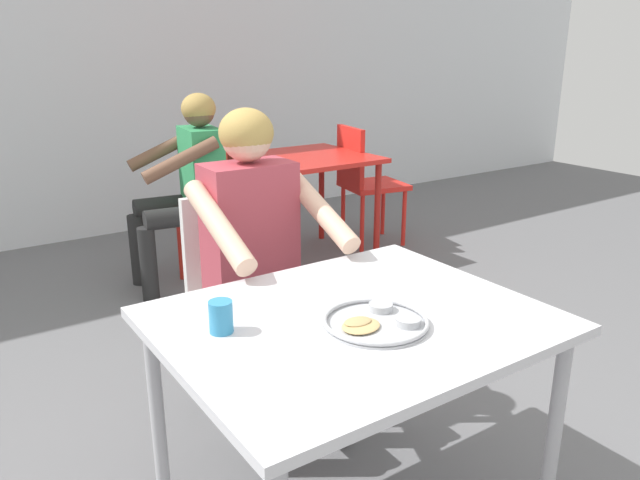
% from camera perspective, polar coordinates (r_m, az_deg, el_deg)
% --- Properties ---
extents(back_wall, '(12.00, 0.12, 3.40)m').
position_cam_1_polar(back_wall, '(5.02, -24.17, 19.06)').
color(back_wall, silver).
rests_on(back_wall, ground).
extents(table_foreground, '(1.05, 0.86, 0.73)m').
position_cam_1_polar(table_foreground, '(1.78, 3.06, -9.30)').
color(table_foreground, silver).
rests_on(table_foreground, ground).
extents(thali_tray, '(0.29, 0.29, 0.03)m').
position_cam_1_polar(thali_tray, '(1.69, 5.30, -7.52)').
color(thali_tray, '#B7BABF').
rests_on(thali_tray, table_foreground).
extents(drinking_cup, '(0.06, 0.06, 0.09)m').
position_cam_1_polar(drinking_cup, '(1.65, -9.22, -6.97)').
color(drinking_cup, '#338CBF').
rests_on(drinking_cup, table_foreground).
extents(chair_foreground, '(0.39, 0.45, 0.87)m').
position_cam_1_polar(chair_foreground, '(2.59, -7.70, -4.30)').
color(chair_foreground, silver).
rests_on(chair_foreground, ground).
extents(diner_foreground, '(0.50, 0.56, 1.24)m').
position_cam_1_polar(diner_foreground, '(2.32, -5.56, -0.53)').
color(diner_foreground, black).
rests_on(diner_foreground, ground).
extents(table_background_red, '(0.96, 0.80, 0.74)m').
position_cam_1_polar(table_background_red, '(4.17, -1.98, 6.59)').
color(table_background_red, red).
rests_on(table_background_red, ground).
extents(chair_red_left, '(0.47, 0.47, 0.84)m').
position_cam_1_polar(chair_red_left, '(3.93, -8.83, 3.38)').
color(chair_red_left, red).
rests_on(chair_red_left, ground).
extents(chair_red_right, '(0.50, 0.47, 0.89)m').
position_cam_1_polar(chair_red_right, '(4.58, 4.12, 5.83)').
color(chair_red_right, red).
rests_on(chair_red_right, ground).
extents(patron_background, '(0.58, 0.54, 1.19)m').
position_cam_1_polar(patron_background, '(3.82, -12.25, 6.05)').
color(patron_background, '#242424').
rests_on(patron_background, ground).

